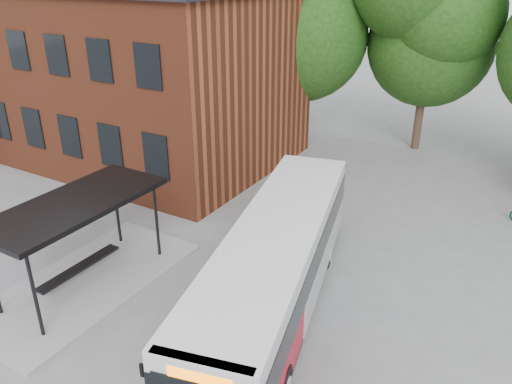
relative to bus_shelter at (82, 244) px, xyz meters
The scene contains 6 objects.
ground 4.83m from the bus_shelter, 12.53° to the left, with size 100.00×100.00×0.00m, color slate.
station_building 13.42m from the bus_shelter, 130.36° to the left, with size 18.40×10.40×8.50m, color brown, non-canonical shape.
bus_shelter is the anchor object (origin of this frame).
tree_0 17.54m from the bus_shelter, 95.04° to the left, with size 7.92×7.92×11.00m, color #183D10, non-canonical shape.
tree_1 19.19m from the bus_shelter, 73.01° to the left, with size 7.92×7.92×10.40m, color #183D10, non-canonical shape.
city_bus 5.95m from the bus_shelter, 18.50° to the left, with size 2.31×10.83×2.75m, color #B80012, non-canonical shape.
Camera 1 is at (6.63, -9.51, 9.10)m, focal length 35.00 mm.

